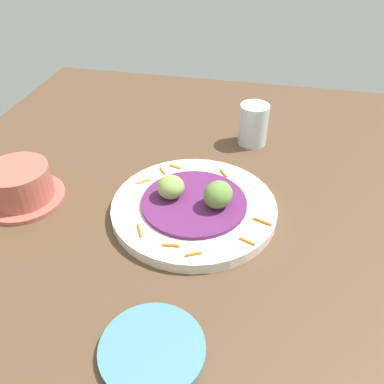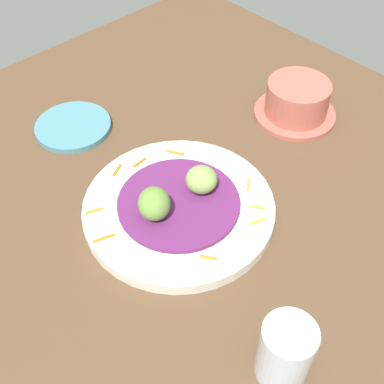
# 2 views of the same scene
# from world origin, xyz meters

# --- Properties ---
(table_surface) EXTENTS (1.10, 1.10, 0.02)m
(table_surface) POSITION_xyz_m (0.00, 0.00, 0.01)
(table_surface) COLOR brown
(table_surface) RESTS_ON ground
(main_plate) EXTENTS (0.28, 0.28, 0.02)m
(main_plate) POSITION_xyz_m (-0.03, 0.02, 0.03)
(main_plate) COLOR silver
(main_plate) RESTS_ON table_surface
(cabbage_bed) EXTENTS (0.18, 0.18, 0.01)m
(cabbage_bed) POSITION_xyz_m (-0.03, 0.02, 0.04)
(cabbage_bed) COLOR #60235B
(cabbage_bed) RESTS_ON main_plate
(carrot_garnish) EXTENTS (0.23, 0.24, 0.00)m
(carrot_garnish) POSITION_xyz_m (-0.05, 0.03, 0.04)
(carrot_garnish) COLOR orange
(carrot_garnish) RESTS_ON main_plate
(guac_scoop_left) EXTENTS (0.07, 0.07, 0.04)m
(guac_scoop_left) POSITION_xyz_m (-0.03, 0.06, 0.06)
(guac_scoop_left) COLOR #84A851
(guac_scoop_left) RESTS_ON cabbage_bed
(guac_scoop_center) EXTENTS (0.07, 0.07, 0.05)m
(guac_scoop_center) POSITION_xyz_m (-0.04, -0.02, 0.07)
(guac_scoop_center) COLOR olive
(guac_scoop_center) RESTS_ON cabbage_bed
(side_plate_small) EXTENTS (0.13, 0.13, 0.01)m
(side_plate_small) POSITION_xyz_m (-0.30, 0.02, 0.03)
(side_plate_small) COLOR teal
(side_plate_small) RESTS_ON table_surface
(terracotta_bowl) EXTENTS (0.14, 0.14, 0.07)m
(terracotta_bowl) POSITION_xyz_m (-0.06, 0.33, 0.05)
(terracotta_bowl) COLOR #B75B4C
(terracotta_bowl) RESTS_ON table_surface
(water_glass) EXTENTS (0.06, 0.06, 0.09)m
(water_glass) POSITION_xyz_m (0.22, -0.05, 0.06)
(water_glass) COLOR silver
(water_glass) RESTS_ON table_surface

